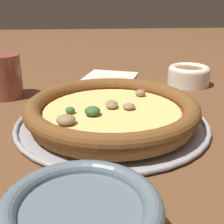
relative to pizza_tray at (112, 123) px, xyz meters
name	(u,v)px	position (x,y,z in m)	size (l,w,h in m)	color
ground_plane	(112,126)	(0.00, 0.00, 0.00)	(3.00, 3.00, 0.00)	brown
pizza_tray	(112,123)	(0.00, 0.00, 0.00)	(0.35, 0.35, 0.01)	#9E9EA3
pizza	(112,110)	(0.00, 0.00, 0.03)	(0.32, 0.32, 0.04)	#A86B33
bowl_near	(82,224)	(-0.29, 0.05, 0.03)	(0.15, 0.15, 0.06)	slate
bowl_far	(189,75)	(0.25, -0.22, 0.02)	(0.11, 0.11, 0.05)	silver
drinking_cup	(4,76)	(0.18, 0.24, 0.05)	(0.08, 0.08, 0.10)	brown
napkin	(109,78)	(0.32, -0.01, 0.00)	(0.20, 0.19, 0.01)	beige
fork	(122,80)	(0.30, -0.05, 0.00)	(0.09, 0.16, 0.00)	#B7B7BC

